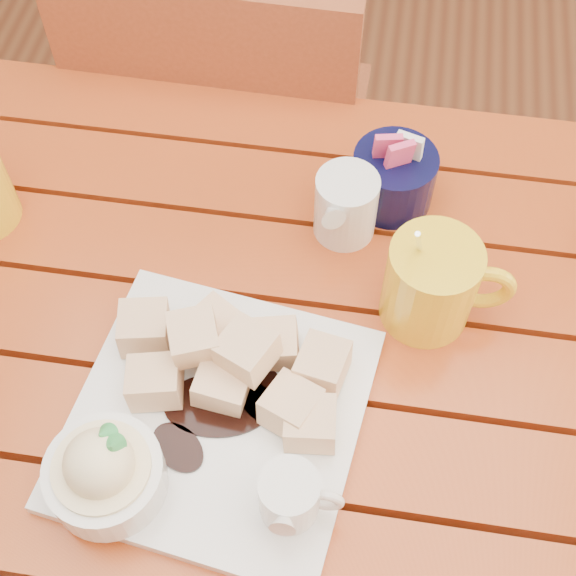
% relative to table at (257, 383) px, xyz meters
% --- Properties ---
extents(ground, '(5.00, 5.00, 0.00)m').
position_rel_table_xyz_m(ground, '(0.00, -0.00, -0.64)').
color(ground, brown).
rests_on(ground, ground).
extents(table, '(1.20, 0.79, 0.75)m').
position_rel_table_xyz_m(table, '(0.00, 0.00, 0.00)').
color(table, '#993113').
rests_on(table, ground).
extents(dessert_plate, '(0.33, 0.33, 0.12)m').
position_rel_table_xyz_m(dessert_plate, '(-0.04, -0.12, 0.14)').
color(dessert_plate, white).
rests_on(dessert_plate, table).
extents(coffee_mug_right, '(0.14, 0.10, 0.17)m').
position_rel_table_xyz_m(coffee_mug_right, '(0.19, 0.07, 0.17)').
color(coffee_mug_right, yellow).
rests_on(coffee_mug_right, table).
extents(cream_pitcher, '(0.11, 0.09, 0.09)m').
position_rel_table_xyz_m(cream_pitcher, '(0.08, 0.17, 0.15)').
color(cream_pitcher, white).
rests_on(cream_pitcher, table).
extents(sugar_caddy, '(0.10, 0.10, 0.11)m').
position_rel_table_xyz_m(sugar_caddy, '(0.13, 0.23, 0.15)').
color(sugar_caddy, black).
rests_on(sugar_caddy, table).
extents(chair_far, '(0.43, 0.43, 0.90)m').
position_rel_table_xyz_m(chair_far, '(-0.14, 0.51, -0.14)').
color(chair_far, brown).
rests_on(chair_far, ground).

